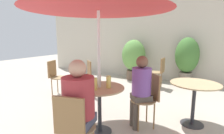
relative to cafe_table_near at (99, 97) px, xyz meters
name	(u,v)px	position (x,y,z in m)	size (l,w,h in m)	color
storefront_wall	(164,36)	(0.06, 3.98, 0.93)	(10.00, 0.06, 3.00)	beige
cafe_table_near	(99,97)	(0.00, 0.00, 0.00)	(0.76, 0.76, 0.73)	#2D2D33
cafe_table_far	(194,92)	(1.26, 0.96, 0.01)	(0.79, 0.79, 0.73)	#2D2D33
bistro_chair_0	(74,125)	(0.18, -0.80, -0.03)	(0.42, 0.44, 0.89)	#997F56
bistro_chair_1	(149,95)	(0.60, 0.56, -0.03)	(0.48, 0.47, 0.89)	#997F56
bistro_chair_2	(86,75)	(-1.26, 1.32, -0.03)	(0.47, 0.48, 0.89)	#997F56
bistro_chair_3	(56,74)	(-1.96, 0.99, -0.03)	(0.45, 0.43, 0.89)	#997F56
bistro_chair_4	(159,70)	(0.21, 2.87, -0.03)	(0.42, 0.41, 0.89)	#997F56
seated_person_0	(79,103)	(0.15, -0.65, 0.16)	(0.38, 0.41, 1.24)	#42475B
seated_person_1	(141,85)	(0.49, 0.46, 0.15)	(0.39, 0.39, 1.19)	brown
beer_glass_0	(99,80)	(-0.08, 0.12, 0.24)	(0.06, 0.06, 0.15)	silver
beer_glass_1	(90,82)	(-0.13, -0.07, 0.25)	(0.07, 0.07, 0.18)	beige
beer_glass_2	(95,84)	(0.02, -0.14, 0.25)	(0.06, 0.06, 0.18)	#DBC65B
beer_glass_3	(109,82)	(0.14, 0.04, 0.25)	(0.07, 0.07, 0.18)	#DBC65B
potted_plant_0	(134,57)	(-0.84, 3.49, 0.22)	(0.80, 0.80, 1.39)	brown
potted_plant_1	(187,58)	(0.85, 3.65, 0.28)	(0.70, 0.70, 1.47)	slate
umbrella	(98,0)	(0.00, 0.00, 1.41)	(2.08, 2.08, 2.13)	silver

